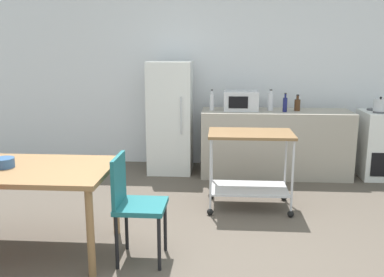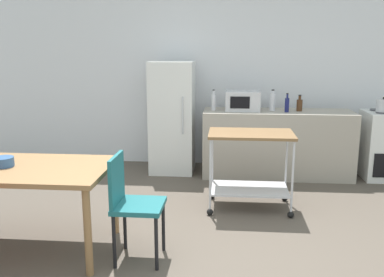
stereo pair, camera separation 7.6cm
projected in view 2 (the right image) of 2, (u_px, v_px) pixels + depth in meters
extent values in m
plane|color=brown|center=(197.00, 266.00, 3.45)|extent=(12.00, 12.00, 0.00)
cube|color=white|center=(213.00, 67.00, 6.26)|extent=(8.40, 0.12, 2.90)
cube|color=#A89E8E|center=(277.00, 143.00, 5.81)|extent=(2.00, 0.64, 0.90)
cube|color=olive|center=(21.00, 169.00, 3.60)|extent=(1.50, 0.90, 0.04)
cylinder|color=olive|center=(88.00, 232.00, 3.24)|extent=(0.06, 0.06, 0.71)
cylinder|color=olive|center=(115.00, 197.00, 4.00)|extent=(0.06, 0.06, 0.71)
cube|color=#1E666B|center=(139.00, 206.00, 3.47)|extent=(0.40, 0.40, 0.04)
cube|color=#1E666B|center=(116.00, 179.00, 3.45)|extent=(0.03, 0.38, 0.40)
cylinder|color=black|center=(156.00, 244.00, 3.34)|extent=(0.03, 0.03, 0.45)
cylinder|color=black|center=(163.00, 226.00, 3.68)|extent=(0.03, 0.03, 0.45)
cylinder|color=black|center=(114.00, 242.00, 3.38)|extent=(0.03, 0.03, 0.45)
cylinder|color=black|center=(125.00, 224.00, 3.71)|extent=(0.03, 0.03, 0.45)
cylinder|color=#47474C|center=(382.00, 113.00, 5.51)|extent=(0.16, 0.16, 0.02)
cylinder|color=#47474C|center=(376.00, 110.00, 5.74)|extent=(0.16, 0.16, 0.02)
cube|color=white|center=(172.00, 117.00, 5.97)|extent=(0.60, 0.60, 1.55)
cylinder|color=silver|center=(183.00, 116.00, 5.63)|extent=(0.02, 0.02, 0.50)
cube|color=brown|center=(251.00, 134.00, 4.53)|extent=(0.90, 0.56, 0.03)
cube|color=silver|center=(249.00, 189.00, 4.66)|extent=(0.83, 0.52, 0.02)
cylinder|color=silver|center=(210.00, 174.00, 4.40)|extent=(0.02, 0.02, 0.76)
sphere|color=black|center=(210.00, 212.00, 4.49)|extent=(0.07, 0.07, 0.07)
cylinder|color=silver|center=(293.00, 176.00, 4.33)|extent=(0.02, 0.02, 0.76)
sphere|color=black|center=(291.00, 215.00, 4.42)|extent=(0.07, 0.07, 0.07)
cylinder|color=silver|center=(212.00, 162.00, 4.89)|extent=(0.02, 0.02, 0.76)
sphere|color=black|center=(212.00, 196.00, 4.98)|extent=(0.07, 0.07, 0.07)
cylinder|color=silver|center=(286.00, 163.00, 4.82)|extent=(0.02, 0.02, 0.76)
sphere|color=black|center=(285.00, 198.00, 4.90)|extent=(0.07, 0.07, 0.07)
cylinder|color=silver|center=(214.00, 102.00, 5.74)|extent=(0.06, 0.06, 0.22)
cylinder|color=silver|center=(214.00, 92.00, 5.71)|extent=(0.03, 0.03, 0.05)
cylinder|color=black|center=(214.00, 90.00, 5.71)|extent=(0.03, 0.03, 0.01)
cube|color=silver|center=(243.00, 101.00, 5.73)|extent=(0.46, 0.34, 0.26)
cube|color=black|center=(240.00, 103.00, 5.56)|extent=(0.25, 0.01, 0.16)
cylinder|color=silver|center=(272.00, 102.00, 5.71)|extent=(0.08, 0.08, 0.24)
cylinder|color=silver|center=(273.00, 92.00, 5.68)|extent=(0.04, 0.04, 0.04)
cylinder|color=black|center=(273.00, 90.00, 5.68)|extent=(0.04, 0.04, 0.01)
cylinder|color=navy|center=(287.00, 105.00, 5.59)|extent=(0.06, 0.06, 0.19)
cylinder|color=navy|center=(287.00, 96.00, 5.57)|extent=(0.03, 0.03, 0.05)
cylinder|color=black|center=(287.00, 94.00, 5.56)|extent=(0.03, 0.03, 0.01)
cylinder|color=#4C2D19|center=(299.00, 105.00, 5.69)|extent=(0.08, 0.08, 0.15)
cylinder|color=#4C2D19|center=(300.00, 98.00, 5.67)|extent=(0.04, 0.04, 0.05)
cylinder|color=black|center=(300.00, 95.00, 5.66)|extent=(0.04, 0.04, 0.01)
cylinder|color=#33598C|center=(3.00, 162.00, 3.59)|extent=(0.18, 0.18, 0.08)
cylinder|color=silver|center=(383.00, 105.00, 5.51)|extent=(0.17, 0.17, 0.16)
sphere|color=black|center=(384.00, 98.00, 5.49)|extent=(0.03, 0.03, 0.03)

